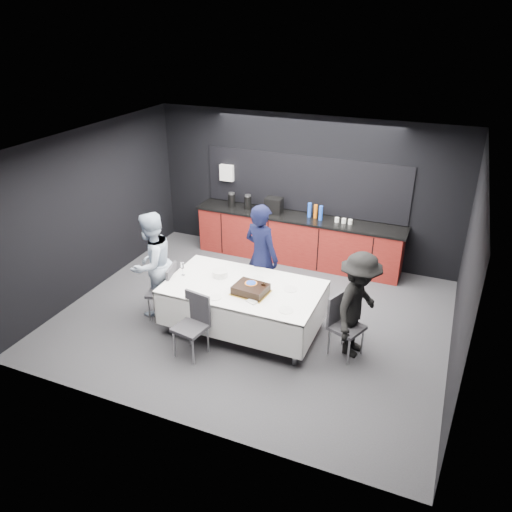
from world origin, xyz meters
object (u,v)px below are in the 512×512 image
(chair_left, at_px, (166,288))
(person_center, at_px, (261,256))
(chair_near, at_px, (194,320))
(cake_assembly, at_px, (251,289))
(champagne_flute, at_px, (182,266))
(person_right, at_px, (358,305))
(person_left, at_px, (152,264))
(plate_stack, at_px, (220,273))
(chair_right, at_px, (343,320))
(party_table, at_px, (243,294))

(chair_left, xyz_separation_m, person_center, (1.24, 0.94, 0.36))
(chair_near, bearing_deg, cake_assembly, 45.67)
(chair_near, bearing_deg, champagne_flute, 128.45)
(cake_assembly, xyz_separation_m, person_center, (-0.22, 0.96, 0.05))
(person_center, bearing_deg, person_right, 177.39)
(champagne_flute, bearing_deg, cake_assembly, -4.52)
(cake_assembly, height_order, person_left, person_left)
(plate_stack, bearing_deg, person_right, -0.90)
(plate_stack, bearing_deg, chair_right, -3.00)
(chair_right, relative_size, person_left, 0.54)
(chair_left, height_order, chair_right, same)
(person_left, bearing_deg, person_center, 128.70)
(plate_stack, bearing_deg, person_center, 58.58)
(party_table, bearing_deg, person_center, 92.53)
(champagne_flute, height_order, person_left, person_left)
(chair_near, bearing_deg, party_table, 61.10)
(party_table, bearing_deg, plate_stack, 163.19)
(party_table, xyz_separation_m, person_left, (-1.56, -0.04, 0.22))
(person_left, bearing_deg, person_right, 101.97)
(person_center, bearing_deg, person_left, 48.91)
(cake_assembly, height_order, person_center, person_center)
(cake_assembly, xyz_separation_m, chair_left, (-1.46, 0.01, -0.31))
(person_left, bearing_deg, plate_stack, 108.59)
(plate_stack, height_order, person_center, person_center)
(person_left, distance_m, person_right, 3.27)
(champagne_flute, distance_m, chair_near, 1.01)
(plate_stack, height_order, chair_near, chair_near)
(chair_right, bearing_deg, person_left, -178.58)
(chair_right, height_order, person_center, person_center)
(champagne_flute, bearing_deg, chair_near, -51.55)
(champagne_flute, height_order, chair_near, champagne_flute)
(plate_stack, height_order, chair_left, chair_left)
(chair_right, bearing_deg, party_table, -178.78)
(person_right, bearing_deg, cake_assembly, 109.89)
(plate_stack, distance_m, person_right, 2.15)
(plate_stack, height_order, champagne_flute, champagne_flute)
(cake_assembly, bearing_deg, plate_stack, 156.18)
(chair_right, bearing_deg, chair_left, -176.66)
(party_table, distance_m, chair_right, 1.53)
(party_table, height_order, chair_left, chair_left)
(party_table, xyz_separation_m, plate_stack, (-0.45, 0.14, 0.19))
(cake_assembly, xyz_separation_m, person_right, (1.52, 0.25, -0.05))
(chair_near, height_order, person_right, person_right)
(plate_stack, relative_size, chair_right, 0.25)
(person_left, relative_size, person_right, 1.08)
(cake_assembly, relative_size, plate_stack, 2.34)
(plate_stack, xyz_separation_m, chair_right, (1.97, -0.10, -0.30))
(cake_assembly, distance_m, champagne_flute, 1.19)
(plate_stack, distance_m, chair_near, 0.95)
(chair_left, xyz_separation_m, chair_near, (0.85, -0.64, 0.00))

